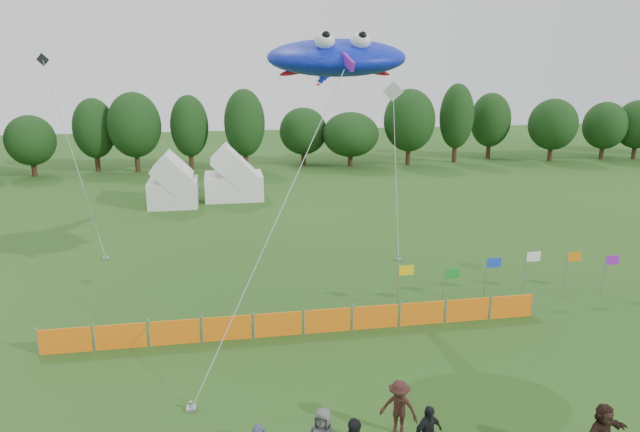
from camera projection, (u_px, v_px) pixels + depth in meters
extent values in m
cylinder|color=#382314|center=(34.00, 166.00, 54.78)|extent=(0.50, 0.50, 1.91)
ellipsoid|color=black|center=(30.00, 140.00, 54.13)|extent=(4.61, 4.61, 4.30)
cylinder|color=#382314|center=(97.00, 159.00, 57.26)|extent=(0.50, 0.50, 2.38)
ellipsoid|color=black|center=(94.00, 128.00, 56.46)|extent=(4.09, 4.09, 5.35)
cylinder|color=#382314|center=(137.00, 159.00, 57.11)|extent=(0.50, 0.50, 2.57)
ellipsoid|color=black|center=(134.00, 125.00, 56.24)|extent=(5.20, 5.20, 5.79)
cylinder|color=#382314|center=(191.00, 158.00, 57.95)|extent=(0.50, 0.50, 2.46)
ellipsoid|color=black|center=(189.00, 126.00, 57.12)|extent=(3.78, 3.78, 5.55)
cylinder|color=#382314|center=(246.00, 158.00, 57.50)|extent=(0.50, 0.50, 2.66)
ellipsoid|color=black|center=(245.00, 123.00, 56.60)|extent=(4.05, 4.05, 5.99)
cylinder|color=#382314|center=(303.00, 155.00, 61.11)|extent=(0.50, 0.50, 1.98)
ellipsoid|color=black|center=(303.00, 131.00, 60.44)|extent=(5.06, 5.06, 4.46)
cylinder|color=#382314|center=(350.00, 157.00, 60.04)|extent=(0.50, 0.50, 1.86)
ellipsoid|color=black|center=(351.00, 134.00, 59.41)|extent=(5.86, 5.86, 4.18)
cylinder|color=#382314|center=(408.00, 153.00, 60.81)|extent=(0.50, 0.50, 2.62)
ellipsoid|color=black|center=(409.00, 120.00, 59.92)|extent=(5.41, 5.41, 5.89)
cylinder|color=#382314|center=(455.00, 150.00, 62.29)|extent=(0.50, 0.50, 2.78)
ellipsoid|color=black|center=(457.00, 116.00, 61.35)|extent=(3.67, 3.67, 6.26)
cylinder|color=#382314|center=(488.00, 148.00, 64.95)|extent=(0.50, 0.50, 2.42)
ellipsoid|color=black|center=(491.00, 120.00, 64.13)|extent=(4.46, 4.46, 5.44)
cylinder|color=#382314|center=(550.00, 151.00, 63.36)|extent=(0.50, 0.50, 2.24)
ellipsoid|color=black|center=(553.00, 124.00, 62.60)|extent=(5.26, 5.26, 5.03)
cylinder|color=#382314|center=(602.00, 150.00, 64.46)|extent=(0.50, 0.50, 2.10)
ellipsoid|color=black|center=(605.00, 126.00, 63.75)|extent=(4.74, 4.74, 4.73)
cylinder|color=#382314|center=(634.00, 149.00, 64.64)|extent=(0.50, 0.50, 2.16)
ellipsoid|color=black|center=(638.00, 124.00, 63.90)|extent=(4.88, 4.88, 4.87)
cube|color=silver|center=(174.00, 192.00, 43.51)|extent=(3.61, 3.61, 1.99)
cube|color=white|center=(234.00, 186.00, 45.74)|extent=(4.53, 3.62, 1.99)
cube|color=orange|center=(65.00, 341.00, 21.31)|extent=(1.90, 0.06, 1.00)
cube|color=orange|center=(121.00, 336.00, 21.64)|extent=(1.90, 0.06, 1.00)
cube|color=orange|center=(175.00, 332.00, 21.97)|extent=(1.90, 0.06, 1.00)
cube|color=orange|center=(227.00, 328.00, 22.31)|extent=(1.90, 0.06, 1.00)
cube|color=orange|center=(278.00, 324.00, 22.64)|extent=(1.90, 0.06, 1.00)
cube|color=orange|center=(327.00, 321.00, 22.97)|extent=(1.90, 0.06, 1.00)
cube|color=orange|center=(375.00, 317.00, 23.30)|extent=(1.90, 0.06, 1.00)
cube|color=orange|center=(422.00, 313.00, 23.64)|extent=(1.90, 0.06, 1.00)
cube|color=orange|center=(467.00, 310.00, 23.97)|extent=(1.90, 0.06, 1.00)
cube|color=orange|center=(511.00, 307.00, 24.30)|extent=(1.90, 0.06, 1.00)
cylinder|color=gray|center=(398.00, 287.00, 25.11)|extent=(0.06, 0.06, 1.99)
cube|color=yellow|center=(406.00, 270.00, 24.97)|extent=(0.70, 0.02, 0.45)
cylinder|color=gray|center=(443.00, 289.00, 25.17)|extent=(0.06, 0.06, 1.82)
cube|color=#148C26|center=(452.00, 274.00, 25.06)|extent=(0.70, 0.02, 0.45)
cylinder|color=gray|center=(485.00, 281.00, 25.57)|extent=(0.06, 0.06, 2.15)
cube|color=blue|center=(494.00, 263.00, 25.41)|extent=(0.70, 0.02, 0.45)
cylinder|color=gray|center=(524.00, 276.00, 26.04)|extent=(0.06, 0.06, 2.28)
cube|color=white|center=(533.00, 257.00, 25.86)|extent=(0.70, 0.02, 0.45)
cylinder|color=gray|center=(565.00, 275.00, 26.30)|extent=(0.06, 0.06, 2.19)
cube|color=orange|center=(574.00, 257.00, 26.13)|extent=(0.70, 0.02, 0.45)
cylinder|color=gray|center=(604.00, 275.00, 26.70)|extent=(0.06, 0.06, 1.89)
cube|color=purple|center=(612.00, 260.00, 26.57)|extent=(0.70, 0.02, 0.45)
imported|color=#331914|center=(399.00, 408.00, 16.51)|extent=(1.29, 1.13, 1.73)
ellipsoid|color=#0F24DC|center=(336.00, 57.00, 22.99)|extent=(6.20, 5.07, 1.97)
sphere|color=white|center=(325.00, 40.00, 21.56)|extent=(0.79, 0.79, 0.79)
sphere|color=white|center=(361.00, 41.00, 21.79)|extent=(0.79, 0.79, 0.79)
ellipsoid|color=red|center=(299.00, 71.00, 23.05)|extent=(1.65, 0.72, 0.26)
ellipsoid|color=red|center=(371.00, 70.00, 23.55)|extent=(1.65, 0.72, 0.26)
cube|color=purple|center=(348.00, 62.00, 20.99)|extent=(0.37, 0.96, 0.70)
cylinder|color=#A5A5A5|center=(275.00, 223.00, 19.60)|extent=(6.09, 5.40, 10.49)
cube|color=gray|center=(191.00, 409.00, 17.89)|extent=(0.30, 0.30, 0.10)
cube|color=silver|center=(393.00, 91.00, 34.60)|extent=(1.25, 0.35, 1.25)
cylinder|color=#A5A5A5|center=(396.00, 172.00, 33.05)|extent=(1.09, 5.54, 8.90)
cube|color=gray|center=(399.00, 259.00, 31.48)|extent=(0.30, 0.30, 0.10)
cube|color=black|center=(43.00, 60.00, 33.17)|extent=(0.77, 0.23, 0.77)
cylinder|color=#A5A5A5|center=(74.00, 157.00, 32.43)|extent=(3.46, 5.12, 10.76)
cube|color=gray|center=(106.00, 258.00, 31.67)|extent=(0.30, 0.30, 0.10)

